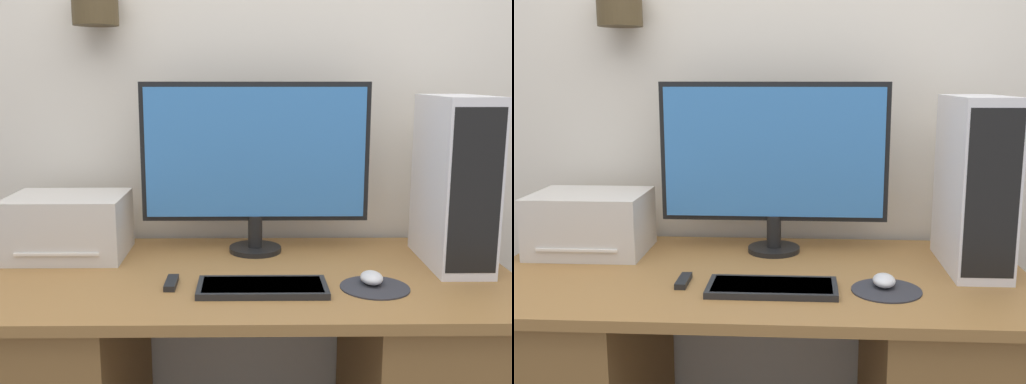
# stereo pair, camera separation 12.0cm
# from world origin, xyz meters

# --- Properties ---
(wall_back) EXTENTS (6.40, 0.20, 2.70)m
(wall_back) POSITION_xyz_m (-0.00, 0.82, 1.35)
(wall_back) COLOR silver
(wall_back) RESTS_ON ground_plane
(desk) EXTENTS (1.59, 0.77, 0.72)m
(desk) POSITION_xyz_m (0.00, 0.38, 0.37)
(desk) COLOR olive
(desk) RESTS_ON ground_plane
(monitor) EXTENTS (0.73, 0.17, 0.55)m
(monitor) POSITION_xyz_m (0.04, 0.60, 1.04)
(monitor) COLOR black
(monitor) RESTS_ON desk
(keyboard) EXTENTS (0.35, 0.15, 0.02)m
(keyboard) POSITION_xyz_m (0.05, 0.23, 0.73)
(keyboard) COLOR black
(keyboard) RESTS_ON desk
(mousepad) EXTENTS (0.19, 0.19, 0.00)m
(mousepad) POSITION_xyz_m (0.36, 0.24, 0.73)
(mousepad) COLOR #2D2D33
(mousepad) RESTS_ON desk
(mouse) EXTENTS (0.06, 0.08, 0.03)m
(mouse) POSITION_xyz_m (0.36, 0.27, 0.74)
(mouse) COLOR silver
(mouse) RESTS_ON mousepad
(computer_tower) EXTENTS (0.16, 0.37, 0.51)m
(computer_tower) POSITION_xyz_m (0.64, 0.47, 0.98)
(computer_tower) COLOR white
(computer_tower) RESTS_ON desk
(printer) EXTENTS (0.36, 0.28, 0.20)m
(printer) POSITION_xyz_m (-0.56, 0.56, 0.82)
(printer) COLOR beige
(printer) RESTS_ON desk
(remote_control) EXTENTS (0.03, 0.11, 0.02)m
(remote_control) POSITION_xyz_m (-0.20, 0.27, 0.73)
(remote_control) COLOR black
(remote_control) RESTS_ON desk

